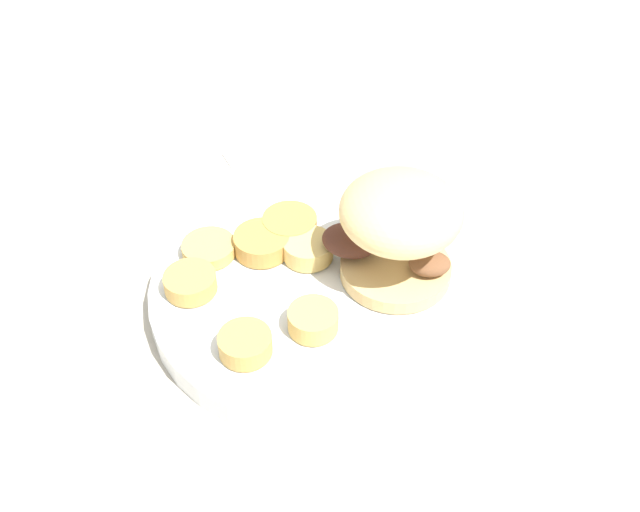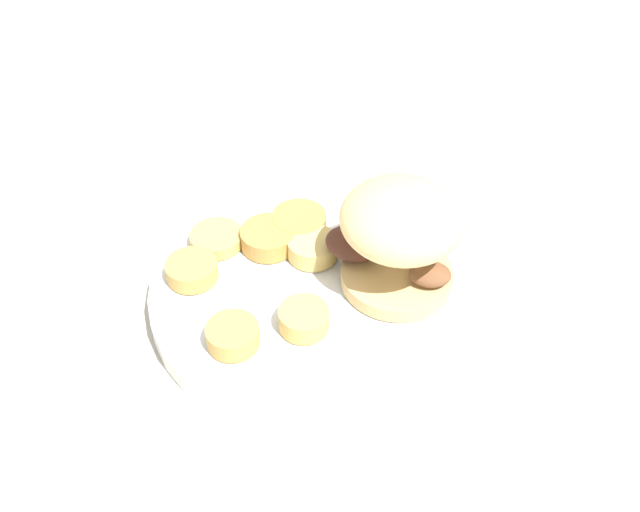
# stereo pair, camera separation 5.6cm
# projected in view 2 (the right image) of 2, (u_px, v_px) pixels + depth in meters

# --- Properties ---
(ground_plane) EXTENTS (4.00, 4.00, 0.00)m
(ground_plane) POSITION_uv_depth(u_px,v_px,m) (320.00, 300.00, 0.59)
(ground_plane) COLOR #B2A899
(dinner_plate) EXTENTS (0.26, 0.26, 0.02)m
(dinner_plate) POSITION_uv_depth(u_px,v_px,m) (320.00, 289.00, 0.59)
(dinner_plate) COLOR white
(dinner_plate) RESTS_ON ground_plane
(sandwich) EXTENTS (0.11, 0.09, 0.09)m
(sandwich) POSITION_uv_depth(u_px,v_px,m) (400.00, 230.00, 0.55)
(sandwich) COLOR tan
(sandwich) RESTS_ON dinner_plate
(potato_round_0) EXTENTS (0.04, 0.04, 0.02)m
(potato_round_0) POSITION_uv_depth(u_px,v_px,m) (233.00, 335.00, 0.53)
(potato_round_0) COLOR tan
(potato_round_0) RESTS_ON dinner_plate
(potato_round_1) EXTENTS (0.04, 0.04, 0.01)m
(potato_round_1) POSITION_uv_depth(u_px,v_px,m) (216.00, 239.00, 0.61)
(potato_round_1) COLOR tan
(potato_round_1) RESTS_ON dinner_plate
(potato_round_2) EXTENTS (0.04, 0.04, 0.01)m
(potato_round_2) POSITION_uv_depth(u_px,v_px,m) (193.00, 267.00, 0.58)
(potato_round_2) COLOR tan
(potato_round_2) RESTS_ON dinner_plate
(potato_round_3) EXTENTS (0.04, 0.04, 0.02)m
(potato_round_3) POSITION_uv_depth(u_px,v_px,m) (299.00, 223.00, 0.62)
(potato_round_3) COLOR #BC8942
(potato_round_3) RESTS_ON dinner_plate
(potato_round_4) EXTENTS (0.05, 0.05, 0.02)m
(potato_round_4) POSITION_uv_depth(u_px,v_px,m) (269.00, 238.00, 0.60)
(potato_round_4) COLOR #BC8942
(potato_round_4) RESTS_ON dinner_plate
(potato_round_5) EXTENTS (0.04, 0.04, 0.02)m
(potato_round_5) POSITION_uv_depth(u_px,v_px,m) (304.00, 319.00, 0.54)
(potato_round_5) COLOR tan
(potato_round_5) RESTS_ON dinner_plate
(potato_round_6) EXTENTS (0.04, 0.04, 0.02)m
(potato_round_6) POSITION_uv_depth(u_px,v_px,m) (313.00, 248.00, 0.59)
(potato_round_6) COLOR #DBB766
(potato_round_6) RESTS_ON dinner_plate
(fork) EXTENTS (0.16, 0.07, 0.00)m
(fork) POSITION_uv_depth(u_px,v_px,m) (331.00, 139.00, 0.75)
(fork) COLOR silver
(fork) RESTS_ON ground_plane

